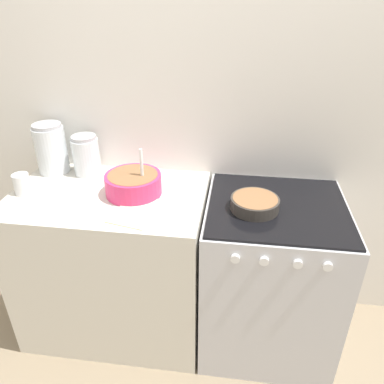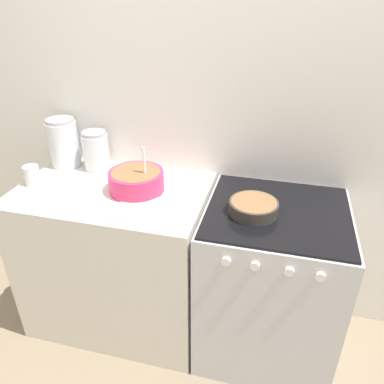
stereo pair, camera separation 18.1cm
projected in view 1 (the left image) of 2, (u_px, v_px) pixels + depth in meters
name	position (u px, v px, depth m)	size (l,w,h in m)	color
ground_plane	(195.00, 374.00, 2.00)	(12.00, 12.00, 0.00)	gray
wall_back	(212.00, 117.00, 1.99)	(4.99, 0.05, 2.40)	white
countertop_cabinet	(116.00, 262.00, 2.12)	(0.99, 0.64, 0.89)	silver
stove	(269.00, 276.00, 2.02)	(0.69, 0.66, 0.89)	silver
mixing_bowl	(133.00, 183.00, 1.88)	(0.28, 0.28, 0.25)	#E0336B
baking_pan	(255.00, 203.00, 1.76)	(0.23, 0.23, 0.06)	#38332D
storage_jar_left	(52.00, 152.00, 2.08)	(0.17, 0.17, 0.28)	silver
storage_jar_middle	(86.00, 158.00, 2.07)	(0.15, 0.15, 0.22)	silver
tin_can	(22.00, 184.00, 1.88)	(0.08, 0.08, 0.11)	silver
recipe_page	(137.00, 211.00, 1.75)	(0.24, 0.30, 0.01)	beige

